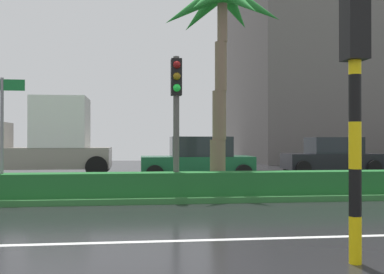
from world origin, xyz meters
The scene contains 10 objects.
ground_plane centered at (0.00, 9.00, -0.05)m, with size 90.00×42.00×0.10m, color black.
median_strip centered at (0.00, 8.00, 0.07)m, with size 85.50×4.00×0.15m, color #2D6B33.
palm_tree_centre_left centered at (5.95, 8.09, 5.16)m, with size 3.78×3.53×6.35m.
traffic_signal_median_right centered at (4.49, 6.74, 2.66)m, with size 0.28×0.43×3.65m.
street_name_sign centered at (0.11, 6.68, 2.08)m, with size 1.10×0.08×3.00m.
traffic_signal_foreground centered at (6.27, 0.46, 2.51)m, with size 0.28×0.43×3.65m.
box_truck_lead centered at (-0.86, 15.26, 1.55)m, with size 6.40×2.64×3.46m.
car_in_traffic_second centered at (5.80, 12.27, 0.83)m, with size 4.30×2.02×1.72m.
car_in_traffic_third centered at (12.43, 14.96, 0.83)m, with size 4.30×2.02×1.72m.
building_far_right centered at (21.27, 29.75, 8.32)m, with size 19.34×14.56×16.65m.
Camera 1 is at (3.50, -5.06, 1.59)m, focal length 42.14 mm.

